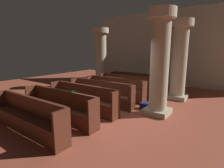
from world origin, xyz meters
TOP-DOWN VIEW (x-y plane):
  - ground_plane at (0.00, 0.00)m, footprint 19.20×19.20m
  - back_wall at (0.00, 6.08)m, footprint 10.00×0.16m
  - pew_row_0 at (-0.63, 3.53)m, footprint 2.97×0.46m
  - pew_row_1 at (-0.63, 2.52)m, footprint 2.97×0.46m
  - pew_row_2 at (-0.63, 1.50)m, footprint 2.97×0.47m
  - pew_row_3 at (-0.63, 0.49)m, footprint 2.97×0.46m
  - pew_row_4 at (-0.63, -0.53)m, footprint 2.97×0.46m
  - pew_row_5 at (-0.63, -1.54)m, footprint 2.97×0.47m
  - pew_row_6 at (-0.63, -2.56)m, footprint 2.97×0.46m
  - pillar_aisle_side at (1.68, 3.09)m, footprint 0.96×0.96m
  - pillar_far_side at (-2.89, 3.32)m, footprint 0.96×0.96m
  - pillar_aisle_rear at (1.68, 0.73)m, footprint 0.87×0.87m
  - lectern at (0.01, 4.86)m, footprint 0.48×0.45m
  - hymn_book at (-0.18, -1.36)m, footprint 0.13×0.18m
  - kneeler_box_navy at (1.17, 0.95)m, footprint 0.41×0.27m

SIDE VIEW (x-z plane):
  - ground_plane at x=0.00m, z-range 0.00..0.00m
  - kneeler_box_navy at x=1.17m, z-range 0.00..0.23m
  - lectern at x=0.01m, z-range -0.09..0.99m
  - pew_row_0 at x=-0.63m, z-range 0.03..0.94m
  - pew_row_1 at x=-0.63m, z-range 0.03..0.94m
  - pew_row_2 at x=-0.63m, z-range 0.03..0.94m
  - pew_row_3 at x=-0.63m, z-range 0.03..0.94m
  - pew_row_4 at x=-0.63m, z-range 0.03..0.94m
  - pew_row_5 at x=-0.63m, z-range 0.03..0.94m
  - pew_row_6 at x=-0.63m, z-range 0.03..0.94m
  - hymn_book at x=-0.18m, z-range 0.92..0.95m
  - pillar_aisle_side at x=1.68m, z-range 0.07..3.48m
  - pillar_far_side at x=-2.89m, z-range 0.07..3.48m
  - pillar_aisle_rear at x=1.68m, z-range 0.07..3.48m
  - back_wall at x=0.00m, z-range 0.00..4.50m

